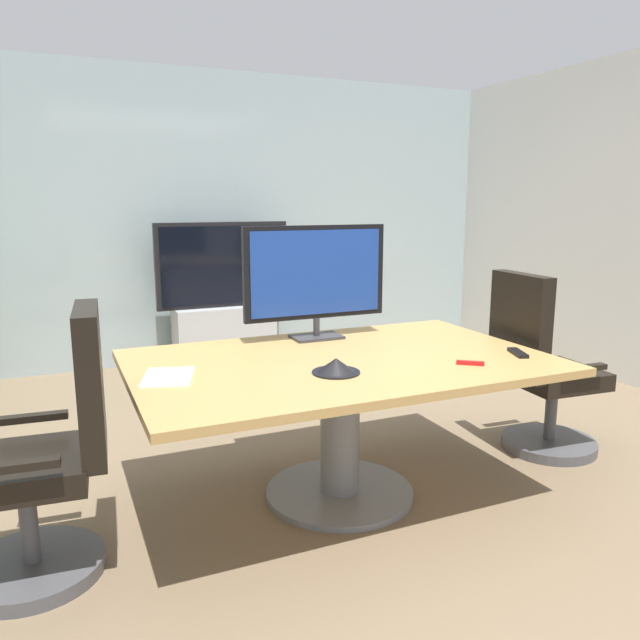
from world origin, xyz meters
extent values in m
plane|color=#7A664C|center=(0.00, 0.00, 0.00)|extent=(7.04, 7.04, 0.00)
cube|color=#9EB2B7|center=(0.00, 2.99, 1.33)|extent=(6.04, 0.10, 2.66)
cube|color=#B2894C|center=(-0.05, -0.10, 0.71)|extent=(2.04, 1.29, 0.04)
cylinder|color=slate|center=(-0.05, -0.10, 0.34)|extent=(0.20, 0.20, 0.69)
cylinder|color=slate|center=(-0.05, -0.10, 0.01)|extent=(0.76, 0.76, 0.03)
cylinder|color=#4C4C51|center=(-1.49, -0.22, 0.03)|extent=(0.56, 0.56, 0.06)
cylinder|color=#4C4C51|center=(-1.49, -0.22, 0.24)|extent=(0.07, 0.07, 0.36)
cube|color=black|center=(-1.49, -0.22, 0.46)|extent=(0.52, 0.52, 0.10)
cube|color=black|center=(-1.22, -0.24, 0.79)|extent=(0.13, 0.46, 0.60)
cube|color=black|center=(-1.44, 0.04, 0.58)|extent=(0.28, 0.07, 0.03)
cube|color=black|center=(-1.49, -0.48, 0.58)|extent=(0.28, 0.07, 0.03)
cylinder|color=#4C4C51|center=(1.39, -0.08, 0.03)|extent=(0.56, 0.56, 0.06)
cylinder|color=#4C4C51|center=(1.39, -0.08, 0.24)|extent=(0.07, 0.07, 0.36)
cube|color=black|center=(1.39, -0.08, 0.46)|extent=(0.51, 0.51, 0.10)
cube|color=black|center=(1.12, -0.06, 0.79)|extent=(0.12, 0.46, 0.60)
cube|color=black|center=(1.35, -0.33, 0.58)|extent=(0.28, 0.07, 0.03)
cube|color=black|center=(1.39, 0.18, 0.58)|extent=(0.28, 0.07, 0.03)
cube|color=#333338|center=(0.03, 0.36, 0.74)|extent=(0.28, 0.18, 0.02)
cylinder|color=#333338|center=(0.03, 0.36, 0.79)|extent=(0.04, 0.04, 0.10)
cube|color=black|center=(0.03, 0.37, 1.10)|extent=(0.84, 0.04, 0.52)
cube|color=navy|center=(0.03, 0.35, 1.10)|extent=(0.77, 0.01, 0.47)
cube|color=#B7BABC|center=(0.09, 2.64, 0.28)|extent=(0.90, 0.36, 0.55)
cube|color=black|center=(0.09, 2.62, 0.93)|extent=(1.20, 0.06, 0.76)
cube|color=black|center=(0.09, 2.58, 0.93)|extent=(1.12, 0.01, 0.69)
cone|color=black|center=(-0.18, -0.33, 0.76)|extent=(0.19, 0.19, 0.07)
cylinder|color=black|center=(-0.18, -0.33, 0.73)|extent=(0.22, 0.22, 0.01)
cube|color=black|center=(0.82, -0.40, 0.74)|extent=(0.11, 0.18, 0.02)
cube|color=red|center=(0.47, -0.46, 0.74)|extent=(0.12, 0.10, 0.02)
cube|color=white|center=(-0.89, -0.10, 0.73)|extent=(0.29, 0.35, 0.01)
camera|label=1|loc=(-1.33, -2.75, 1.50)|focal=34.40mm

